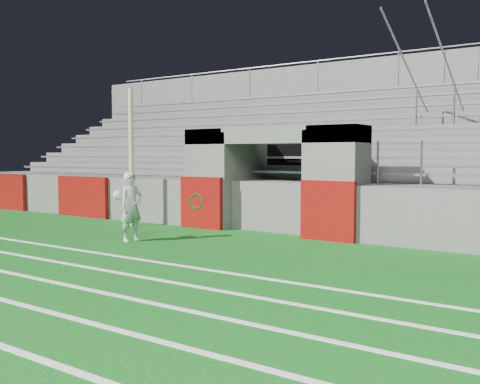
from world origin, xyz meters
The scene contains 5 objects.
ground centered at (0.00, 0.00, 0.00)m, with size 90.00×90.00×0.00m, color #0D5313.
field_post centered at (-3.65, 2.26, 1.84)m, with size 0.13×0.13×3.68m, color beige.
stadium_structure centered at (0.00, 7.97, 1.49)m, with size 26.00×8.48×5.42m.
goalkeeper_with_ball centered at (-1.82, 0.44, 0.78)m, with size 0.66×0.60×1.54m.
hose_coil centered at (-1.91, 2.93, 0.71)m, with size 0.53×0.14×0.53m.
Camera 1 is at (6.86, -7.99, 1.93)m, focal length 40.00 mm.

